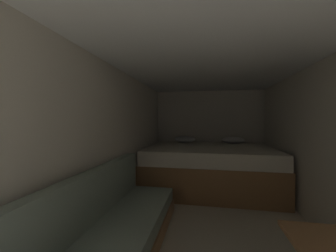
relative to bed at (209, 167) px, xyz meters
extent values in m
plane|color=#B2A893|center=(0.00, -1.54, -0.40)|extent=(6.88, 6.88, 0.00)
cube|color=beige|center=(0.00, 0.93, 0.60)|extent=(2.57, 0.05, 2.00)
cube|color=beige|center=(-1.26, -1.54, 0.60)|extent=(0.05, 4.88, 2.00)
cube|color=beige|center=(1.26, -1.54, 0.60)|extent=(0.05, 4.88, 2.00)
cube|color=white|center=(0.00, -1.54, 1.62)|extent=(2.57, 4.88, 0.05)
cube|color=olive|center=(0.00, -0.01, -0.12)|extent=(2.35, 1.72, 0.56)
cube|color=beige|center=(0.00, -0.01, 0.28)|extent=(2.31, 1.68, 0.24)
ellipsoid|color=white|center=(-0.53, 0.64, 0.47)|extent=(0.48, 0.33, 0.15)
ellipsoid|color=white|center=(0.53, 0.64, 0.47)|extent=(0.48, 0.33, 0.15)
cube|color=gray|center=(-0.86, -2.33, -0.16)|extent=(0.66, 2.47, 0.16)
cube|color=gray|center=(-1.15, -2.33, 0.17)|extent=(0.12, 2.47, 0.49)
camera|label=1|loc=(-0.06, -3.93, 0.90)|focal=21.48mm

